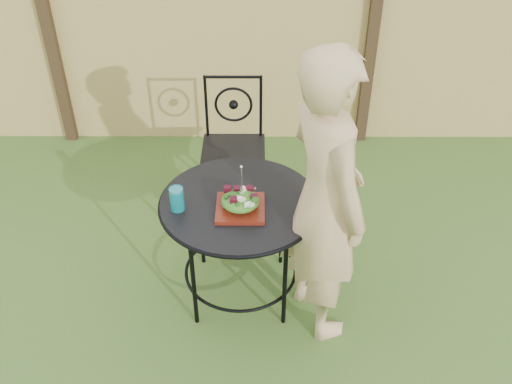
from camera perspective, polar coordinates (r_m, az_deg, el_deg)
ground at (r=3.56m, az=-6.12°, el=-12.95°), size 60.00×60.00×0.00m
fence at (r=4.82m, az=-4.47°, el=15.36°), size 8.00×0.12×1.90m
patio_table at (r=3.32m, az=-1.65°, el=-2.78°), size 0.92×0.92×0.72m
patio_chair at (r=4.19m, az=-2.27°, el=5.11°), size 0.46×0.46×0.95m
diner at (r=3.02m, az=6.89°, el=-0.85°), size 0.63×0.75×1.74m
salad_plate at (r=3.17m, az=-1.58°, el=-1.63°), size 0.27×0.27×0.02m
salad at (r=3.13m, az=-1.60°, el=-0.88°), size 0.21×0.21×0.08m
fork at (r=3.06m, az=-1.45°, el=1.05°), size 0.01×0.01×0.18m
drinking_glass at (r=3.17m, az=-7.92°, el=-0.69°), size 0.08×0.08×0.14m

